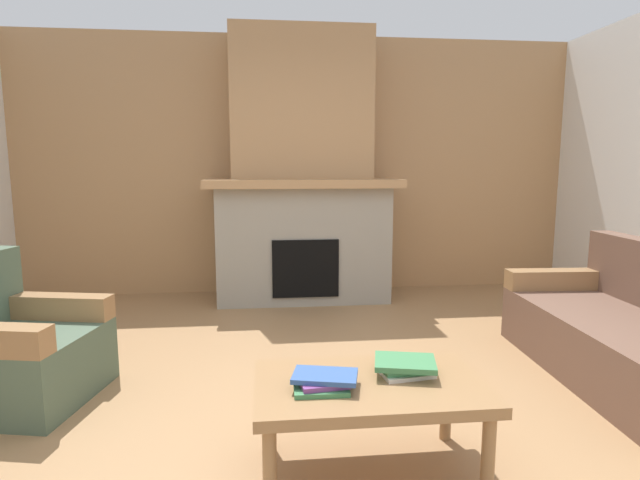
% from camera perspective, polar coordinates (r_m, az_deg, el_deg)
% --- Properties ---
extents(ground, '(9.00, 9.00, 0.00)m').
position_cam_1_polar(ground, '(2.88, 2.16, -19.81)').
color(ground, '#9E754C').
extents(wall_back_wood_panel, '(6.00, 0.12, 2.70)m').
position_cam_1_polar(wall_back_wood_panel, '(5.52, -2.32, 8.28)').
color(wall_back_wood_panel, tan).
rests_on(wall_back_wood_panel, ground).
extents(fireplace, '(1.90, 0.82, 2.70)m').
position_cam_1_polar(fireplace, '(5.15, -2.02, 6.20)').
color(fireplace, gray).
rests_on(fireplace, ground).
extents(couch, '(0.93, 1.84, 0.85)m').
position_cam_1_polar(couch, '(3.81, 32.04, -9.29)').
color(couch, brown).
rests_on(couch, ground).
extents(armchair, '(0.90, 0.90, 0.85)m').
position_cam_1_polar(armchair, '(3.49, -31.24, -10.67)').
color(armchair, '#4C604C').
rests_on(armchair, ground).
extents(coffee_table, '(1.00, 0.60, 0.43)m').
position_cam_1_polar(coffee_table, '(2.31, 5.64, -16.83)').
color(coffee_table, '#997047').
rests_on(coffee_table, ground).
extents(book_stack_near_edge, '(0.30, 0.22, 0.06)m').
position_cam_1_polar(book_stack_near_edge, '(2.21, 0.32, -15.62)').
color(book_stack_near_edge, '#3D7F4C').
rests_on(book_stack_near_edge, coffee_table).
extents(book_stack_center, '(0.31, 0.26, 0.07)m').
position_cam_1_polar(book_stack_center, '(2.37, 9.54, -13.88)').
color(book_stack_center, beige).
rests_on(book_stack_center, coffee_table).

